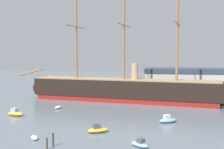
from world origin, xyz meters
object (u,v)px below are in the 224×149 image
dinghy_foreground_left (34,138)px  motorboat_foreground_right (140,144)px  motorboat_far_left (43,95)px  motorboat_mid_right (168,120)px  mooring_piling_right_pair (47,144)px  motorboat_mid_left (15,113)px  mooring_piling_left_pair (53,140)px  tall_ship (124,90)px  motorboat_near_centre (98,130)px  dockside_warehouse_right (221,81)px  dinghy_alongside_bow (58,107)px

dinghy_foreground_left → motorboat_foreground_right: size_ratio=0.76×
motorboat_far_left → motorboat_mid_right: bearing=-36.7°
mooring_piling_right_pair → dinghy_foreground_left: bearing=131.5°
dinghy_foreground_left → motorboat_far_left: motorboat_far_left is taller
motorboat_mid_left → mooring_piling_left_pair: mooring_piling_left_pair is taller
motorboat_mid_right → motorboat_far_left: (-39.51, 29.39, -0.03)m
tall_ship → mooring_piling_right_pair: (-4.77, -46.10, -2.60)m
tall_ship → motorboat_foreground_right: size_ratio=19.80×
motorboat_near_centre → mooring_piling_right_pair: 11.64m
motorboat_mid_left → dockside_warehouse_right: bearing=42.3°
motorboat_foreground_right → motorboat_mid_left: bearing=149.1°
motorboat_near_centre → dockside_warehouse_right: size_ratio=0.07×
motorboat_near_centre → mooring_piling_left_pair: bearing=-118.5°
motorboat_far_left → mooring_piling_left_pair: (22.47, -48.30, 0.50)m
motorboat_mid_left → mooring_piling_left_pair: 25.82m
mooring_piling_right_pair → motorboat_foreground_right: bearing=15.5°
motorboat_near_centre → mooring_piling_left_pair: 10.10m
dinghy_alongside_bow → mooring_piling_left_pair: mooring_piling_left_pair is taller
mooring_piling_right_pair → motorboat_mid_right: bearing=49.7°
dinghy_alongside_bow → dockside_warehouse_right: 59.25m
motorboat_mid_left → mooring_piling_right_pair: size_ratio=2.48×
dinghy_foreground_left → mooring_piling_left_pair: 5.41m
motorboat_mid_left → motorboat_near_centre: bearing=-26.7°
motorboat_mid_right → mooring_piling_left_pair: size_ratio=1.98×
dinghy_alongside_bow → mooring_piling_left_pair: size_ratio=1.43×
dinghy_foreground_left → motorboat_near_centre: 10.91m
motorboat_mid_left → dinghy_alongside_bow: motorboat_mid_left is taller
motorboat_near_centre → mooring_piling_right_pair: size_ratio=2.30×
motorboat_mid_left → motorboat_far_left: size_ratio=1.16×
tall_ship → mooring_piling_left_pair: size_ratio=31.71×
mooring_piling_left_pair → mooring_piling_right_pair: mooring_piling_left_pair is taller
motorboat_foreground_right → motorboat_mid_right: (4.25, 16.83, 0.10)m
motorboat_near_centre → motorboat_far_left: size_ratio=1.08×
motorboat_mid_right → motorboat_far_left: size_ratio=1.09×
motorboat_foreground_right → motorboat_mid_left: motorboat_mid_left is taller
dinghy_foreground_left → motorboat_far_left: size_ratio=0.67×
motorboat_near_centre → dinghy_alongside_bow: (-15.18, 21.09, -0.23)m
motorboat_foreground_right → motorboat_near_centre: motorboat_near_centre is taller
mooring_piling_left_pair → mooring_piling_right_pair: 1.61m
motorboat_near_centre → dockside_warehouse_right: dockside_warehouse_right is taller
mooring_piling_left_pair → dockside_warehouse_right: dockside_warehouse_right is taller
dinghy_alongside_bow → dockside_warehouse_right: (45.92, 37.23, 4.07)m
motorboat_near_centre → motorboat_far_left: 47.94m
motorboat_far_left → dinghy_alongside_bow: bearing=-56.6°
dinghy_foreground_left → mooring_piling_left_pair: size_ratio=1.22×
motorboat_near_centre → motorboat_mid_left: size_ratio=0.93×
dinghy_alongside_bow → motorboat_far_left: 21.97m
dinghy_alongside_bow → motorboat_far_left: bearing=123.4°
dinghy_alongside_bow → mooring_piling_left_pair: bearing=-70.9°
dinghy_foreground_left → motorboat_mid_right: bearing=36.5°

